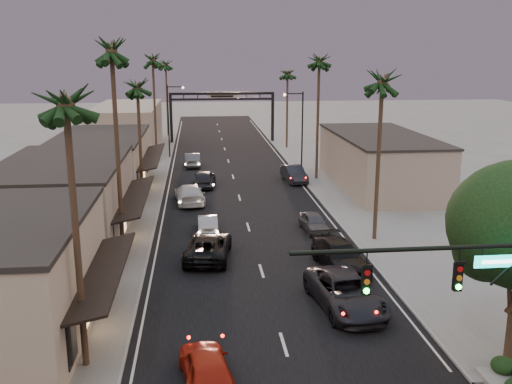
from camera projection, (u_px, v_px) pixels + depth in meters
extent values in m
plane|color=slate|center=(237.00, 190.00, 54.93)|extent=(200.00, 200.00, 0.00)
cube|color=black|center=(234.00, 179.00, 59.76)|extent=(14.00, 120.00, 0.02)
cube|color=slate|center=(147.00, 167.00, 65.55)|extent=(5.00, 92.00, 0.12)
cube|color=slate|center=(310.00, 164.00, 67.45)|extent=(5.00, 92.00, 0.12)
cube|color=gray|center=(64.00, 204.00, 39.45)|extent=(8.00, 14.00, 5.50)
cube|color=tan|center=(101.00, 163.00, 54.96)|extent=(8.00, 16.00, 5.00)
cube|color=gray|center=(128.00, 127.00, 77.05)|extent=(8.00, 20.00, 6.00)
cube|color=gray|center=(379.00, 162.00, 55.73)|extent=(8.00, 18.00, 5.00)
cylinder|color=black|center=(414.00, 249.00, 18.92)|extent=(8.40, 0.16, 0.16)
cube|color=black|center=(366.00, 280.00, 19.01)|extent=(0.28, 0.22, 1.00)
cube|color=black|center=(458.00, 277.00, 19.33)|extent=(0.28, 0.22, 1.00)
cube|color=#0CC0B9|center=(501.00, 261.00, 19.36)|extent=(1.90, 0.08, 0.42)
sphere|color=black|center=(486.00, 248.00, 23.74)|extent=(2.80, 2.80, 2.80)
cube|color=black|center=(171.00, 119.00, 82.32)|extent=(0.40, 0.40, 7.00)
cube|color=black|center=(273.00, 118.00, 83.80)|extent=(0.40, 0.40, 7.00)
cube|color=black|center=(222.00, 94.00, 82.20)|extent=(15.20, 0.35, 0.35)
cube|color=black|center=(222.00, 99.00, 82.39)|extent=(15.20, 0.30, 0.30)
cube|color=beige|center=(222.00, 96.00, 82.28)|extent=(4.20, 0.12, 1.00)
cylinder|color=black|center=(302.00, 135.00, 59.40)|extent=(0.16, 0.16, 9.00)
cylinder|color=black|center=(293.00, 94.00, 58.27)|extent=(2.00, 0.12, 0.12)
sphere|color=#FFD899|center=(285.00, 95.00, 58.20)|extent=(0.30, 0.30, 0.30)
cylinder|color=black|center=(169.00, 122.00, 70.51)|extent=(0.16, 0.16, 9.00)
cylinder|color=black|center=(175.00, 87.00, 69.58)|extent=(2.00, 0.12, 0.12)
sphere|color=#FFD899|center=(183.00, 88.00, 69.70)|extent=(0.30, 0.30, 0.30)
cylinder|color=#38281C|center=(77.00, 244.00, 22.81)|extent=(0.28, 0.28, 11.00)
sphere|color=black|center=(64.00, 89.00, 21.35)|extent=(3.20, 3.20, 3.20)
cylinder|color=#38281C|center=(118.00, 160.00, 35.13)|extent=(0.28, 0.28, 13.00)
sphere|color=black|center=(111.00, 41.00, 33.43)|extent=(3.20, 3.20, 3.20)
cylinder|color=#38281C|center=(140.00, 147.00, 49.01)|extent=(0.28, 0.28, 10.00)
sphere|color=black|center=(137.00, 81.00, 47.67)|extent=(3.20, 3.20, 3.20)
cylinder|color=#38281C|center=(155.00, 113.00, 67.12)|extent=(0.28, 0.28, 12.00)
sphere|color=black|center=(152.00, 55.00, 65.54)|extent=(3.20, 3.20, 3.20)
cylinder|color=#38281C|center=(378.00, 164.00, 39.02)|extent=(0.28, 0.28, 11.00)
sphere|color=black|center=(383.00, 73.00, 37.56)|extent=(3.20, 3.20, 3.20)
cylinder|color=#38281C|center=(318.00, 122.00, 58.21)|extent=(0.28, 0.28, 12.00)
sphere|color=black|center=(319.00, 56.00, 56.63)|extent=(3.20, 3.20, 3.20)
cylinder|color=#38281C|center=(287.00, 112.00, 77.77)|extent=(0.28, 0.28, 10.00)
sphere|color=black|center=(288.00, 70.00, 76.43)|extent=(3.20, 3.20, 3.20)
cylinder|color=#38281C|center=(167.00, 101.00, 89.48)|extent=(0.28, 0.28, 11.00)
sphere|color=black|center=(166.00, 61.00, 88.02)|extent=(3.20, 3.20, 3.20)
imported|color=#9E1A0B|center=(207.00, 368.00, 22.51)|extent=(2.51, 4.91, 1.60)
imported|color=black|center=(208.00, 246.00, 36.60)|extent=(3.47, 6.17, 1.63)
imported|color=#96959A|center=(208.00, 224.00, 41.96)|extent=(1.46, 4.03, 1.32)
imported|color=#BABABA|center=(190.00, 194.00, 50.02)|extent=(2.94, 5.98, 1.67)
imported|color=black|center=(204.00, 178.00, 56.04)|extent=(2.55, 5.15, 1.69)
imported|color=#4B4B50|center=(192.00, 160.00, 66.09)|extent=(1.97, 4.88, 1.57)
imported|color=black|center=(346.00, 292.00, 29.44)|extent=(3.65, 6.63, 1.76)
imported|color=black|center=(340.00, 256.00, 34.87)|extent=(3.07, 6.01, 1.67)
imported|color=#414146|center=(314.00, 222.00, 42.20)|extent=(1.93, 4.09, 1.35)
imported|color=black|center=(294.00, 174.00, 58.28)|extent=(2.25, 5.17, 1.65)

